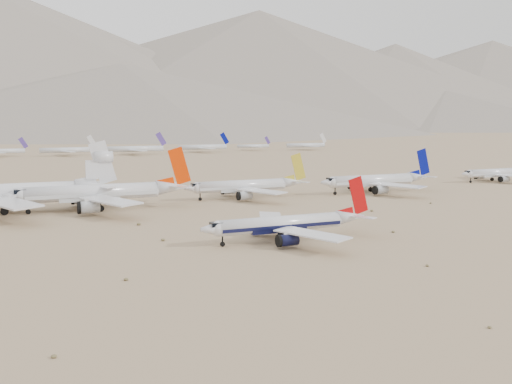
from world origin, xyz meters
TOP-DOWN VIEW (x-y plane):
  - ground at (0.00, 0.00)m, footprint 7000.00×7000.00m
  - main_airliner at (-3.60, 3.69)m, footprint 40.52×39.58m
  - row2_navy_widebody at (65.33, 67.73)m, footprint 46.25×45.23m
  - row2_gold_tail at (14.02, 72.92)m, footprint 43.71×42.75m
  - row2_orange_tail at (-37.18, 66.08)m, footprint 53.47×52.31m
  - row2_white_trijet at (-63.06, 71.02)m, footprint 60.24×58.87m
  - row2_blue_far at (137.75, 79.10)m, footprint 38.99×38.12m
  - distant_storage_row at (-38.93, 337.99)m, footprint 485.29×56.09m
  - mountain_range at (70.18, 1648.01)m, footprint 7354.00×3024.00m
  - foothills at (526.68, 1100.00)m, footprint 4637.50×1395.00m
  - desert_scrub at (1.05, -21.28)m, footprint 261.14×127.46m

SIDE VIEW (x-z plane):
  - ground at x=0.00m, z-range 0.00..0.00m
  - desert_scrub at x=1.05m, z-range -0.03..0.61m
  - row2_blue_far at x=137.75m, z-range -3.07..10.79m
  - main_airliner at x=-3.60m, z-range -3.22..11.08m
  - row2_gold_tail at x=14.02m, z-range -3.43..12.13m
  - distant_storage_row at x=-38.93m, z-range -3.22..11.97m
  - row2_navy_widebody at x=65.33m, z-range -3.63..12.82m
  - row2_orange_tail at x=-37.18m, z-range -4.18..14.89m
  - row2_white_trijet at x=-63.06m, z-range -4.49..16.85m
  - foothills at x=526.68m, z-range -10.35..144.65m
  - mountain_range at x=70.18m, z-range -44.68..425.32m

